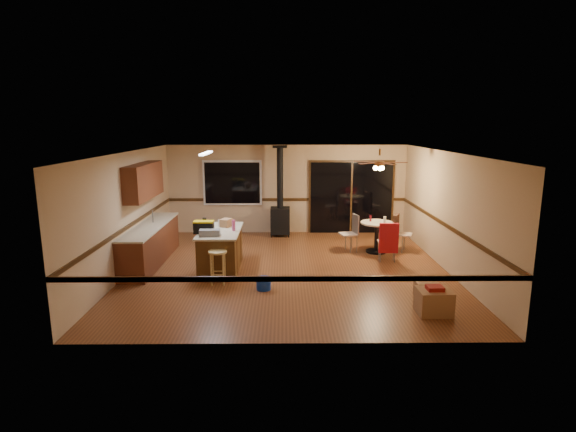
{
  "coord_description": "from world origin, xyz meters",
  "views": [
    {
      "loc": [
        -0.1,
        -9.63,
        3.18
      ],
      "look_at": [
        0.0,
        0.3,
        1.15
      ],
      "focal_mm": 28.0,
      "sensor_mm": 36.0,
      "label": 1
    }
  ],
  "objects_px": {
    "dining_table": "(377,232)",
    "chair_near": "(389,238)",
    "toolbox_black": "(204,228)",
    "kitchen_island": "(221,250)",
    "blue_bucket": "(264,283)",
    "wood_stove": "(280,211)",
    "box_corner_a": "(434,302)",
    "box_corner_b": "(426,290)",
    "toolbox_grey": "(210,233)",
    "box_under_window": "(229,229)",
    "chair_left": "(352,228)",
    "bar_stool": "(218,267)",
    "chair_right": "(397,228)"
  },
  "relations": [
    {
      "from": "bar_stool",
      "to": "dining_table",
      "type": "relative_size",
      "value": 0.84
    },
    {
      "from": "chair_near",
      "to": "box_corner_a",
      "type": "height_order",
      "value": "chair_near"
    },
    {
      "from": "toolbox_grey",
      "to": "chair_left",
      "type": "distance_m",
      "value": 3.84
    },
    {
      "from": "toolbox_black",
      "to": "blue_bucket",
      "type": "bearing_deg",
      "value": -37.04
    },
    {
      "from": "toolbox_black",
      "to": "chair_left",
      "type": "xyz_separation_m",
      "value": [
        3.45,
        1.73,
        -0.43
      ]
    },
    {
      "from": "toolbox_grey",
      "to": "bar_stool",
      "type": "height_order",
      "value": "toolbox_grey"
    },
    {
      "from": "toolbox_black",
      "to": "chair_left",
      "type": "height_order",
      "value": "toolbox_black"
    },
    {
      "from": "chair_left",
      "to": "wood_stove",
      "type": "bearing_deg",
      "value": 139.03
    },
    {
      "from": "toolbox_grey",
      "to": "bar_stool",
      "type": "bearing_deg",
      "value": -63.24
    },
    {
      "from": "chair_right",
      "to": "box_corner_a",
      "type": "distance_m",
      "value": 3.92
    },
    {
      "from": "blue_bucket",
      "to": "box_under_window",
      "type": "height_order",
      "value": "box_under_window"
    },
    {
      "from": "kitchen_island",
      "to": "wood_stove",
      "type": "bearing_deg",
      "value": 66.91
    },
    {
      "from": "chair_left",
      "to": "bar_stool",
      "type": "bearing_deg",
      "value": -142.32
    },
    {
      "from": "box_corner_a",
      "to": "toolbox_grey",
      "type": "bearing_deg",
      "value": 154.69
    },
    {
      "from": "bar_stool",
      "to": "chair_near",
      "type": "bearing_deg",
      "value": 19.97
    },
    {
      "from": "kitchen_island",
      "to": "chair_near",
      "type": "distance_m",
      "value": 3.86
    },
    {
      "from": "box_under_window",
      "to": "toolbox_black",
      "type": "bearing_deg",
      "value": -91.82
    },
    {
      "from": "blue_bucket",
      "to": "wood_stove",
      "type": "bearing_deg",
      "value": 86.11
    },
    {
      "from": "blue_bucket",
      "to": "box_under_window",
      "type": "xyz_separation_m",
      "value": [
        -1.2,
        4.37,
        0.07
      ]
    },
    {
      "from": "wood_stove",
      "to": "bar_stool",
      "type": "distance_m",
      "value": 4.18
    },
    {
      "from": "chair_left",
      "to": "chair_right",
      "type": "bearing_deg",
      "value": -0.13
    },
    {
      "from": "dining_table",
      "to": "box_corner_b",
      "type": "height_order",
      "value": "dining_table"
    },
    {
      "from": "dining_table",
      "to": "chair_right",
      "type": "relative_size",
      "value": 1.17
    },
    {
      "from": "kitchen_island",
      "to": "blue_bucket",
      "type": "xyz_separation_m",
      "value": [
        1.01,
        -1.27,
        -0.33
      ]
    },
    {
      "from": "toolbox_black",
      "to": "box_corner_b",
      "type": "bearing_deg",
      "value": -18.43
    },
    {
      "from": "chair_near",
      "to": "box_under_window",
      "type": "height_order",
      "value": "chair_near"
    },
    {
      "from": "kitchen_island",
      "to": "box_corner_a",
      "type": "height_order",
      "value": "kitchen_island"
    },
    {
      "from": "blue_bucket",
      "to": "chair_near",
      "type": "xyz_separation_m",
      "value": [
        2.83,
        1.71,
        0.48
      ]
    },
    {
      "from": "toolbox_black",
      "to": "box_under_window",
      "type": "distance_m",
      "value": 3.48
    },
    {
      "from": "blue_bucket",
      "to": "toolbox_black",
      "type": "bearing_deg",
      "value": 142.96
    },
    {
      "from": "wood_stove",
      "to": "blue_bucket",
      "type": "height_order",
      "value": "wood_stove"
    },
    {
      "from": "toolbox_grey",
      "to": "box_under_window",
      "type": "distance_m",
      "value": 3.69
    },
    {
      "from": "bar_stool",
      "to": "toolbox_grey",
      "type": "bearing_deg",
      "value": 116.76
    },
    {
      "from": "box_corner_a",
      "to": "box_corner_b",
      "type": "distance_m",
      "value": 0.72
    },
    {
      "from": "wood_stove",
      "to": "chair_near",
      "type": "height_order",
      "value": "wood_stove"
    },
    {
      "from": "chair_left",
      "to": "toolbox_grey",
      "type": "bearing_deg",
      "value": -149.31
    },
    {
      "from": "chair_left",
      "to": "box_corner_b",
      "type": "distance_m",
      "value": 3.34
    },
    {
      "from": "box_under_window",
      "to": "box_corner_b",
      "type": "distance_m",
      "value": 6.44
    },
    {
      "from": "toolbox_black",
      "to": "kitchen_island",
      "type": "bearing_deg",
      "value": 43.03
    },
    {
      "from": "dining_table",
      "to": "chair_near",
      "type": "xyz_separation_m",
      "value": [
        0.09,
        -0.88,
        0.07
      ]
    },
    {
      "from": "toolbox_black",
      "to": "bar_stool",
      "type": "distance_m",
      "value": 1.0
    },
    {
      "from": "dining_table",
      "to": "box_corner_a",
      "type": "relative_size",
      "value": 1.46
    },
    {
      "from": "chair_left",
      "to": "box_corner_a",
      "type": "distance_m",
      "value": 4.0
    },
    {
      "from": "bar_stool",
      "to": "chair_left",
      "type": "height_order",
      "value": "chair_left"
    },
    {
      "from": "wood_stove",
      "to": "bar_stool",
      "type": "bearing_deg",
      "value": -107.18
    },
    {
      "from": "toolbox_grey",
      "to": "kitchen_island",
      "type": "bearing_deg",
      "value": 74.12
    },
    {
      "from": "bar_stool",
      "to": "chair_left",
      "type": "bearing_deg",
      "value": 37.68
    },
    {
      "from": "bar_stool",
      "to": "box_under_window",
      "type": "distance_m",
      "value": 4.04
    },
    {
      "from": "blue_bucket",
      "to": "chair_left",
      "type": "bearing_deg",
      "value": 51.8
    },
    {
      "from": "bar_stool",
      "to": "box_corner_b",
      "type": "relative_size",
      "value": 1.76
    }
  ]
}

